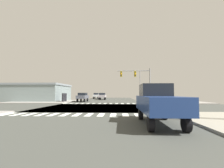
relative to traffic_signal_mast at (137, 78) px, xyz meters
The scene contains 12 objects.
ground 9.98m from the traffic_signal_mast, 130.26° to the right, with size 90.00×90.00×0.05m.
sidewalk_corner_ne 9.94m from the traffic_signal_mast, 35.67° to the left, with size 12.00×12.00×0.14m.
sidewalk_corner_nw 19.96m from the traffic_signal_mast, 164.52° to the left, with size 12.00×12.00×0.14m.
crosswalk_near 15.96m from the traffic_signal_mast, 113.08° to the right, with size 13.50×2.00×0.01m.
crosswalk_far 7.50m from the traffic_signal_mast, behind, with size 13.50×2.00×0.01m.
traffic_signal_mast is the anchor object (origin of this frame).
street_lamp 14.43m from the traffic_signal_mast, 81.56° to the left, with size 1.78×0.32×7.83m.
bank_building 23.86m from the traffic_signal_mast, 159.12° to the left, with size 14.76×10.46×3.91m.
sedan_nearside_1 12.66m from the traffic_signal_mast, 151.80° to the left, with size 1.80×4.30×1.88m.
pickup_crossing_1 18.11m from the traffic_signal_mast, 92.44° to the right, with size 2.00×5.10×2.35m.
sedan_queued_2 27.70m from the traffic_signal_mast, 113.03° to the left, with size 1.80×4.30×1.88m.
sedan_leading_3 18.54m from the traffic_signal_mast, 115.19° to the left, with size 1.80×4.30×1.88m.
Camera 1 is at (2.78, -20.33, 1.76)m, focal length 25.27 mm.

